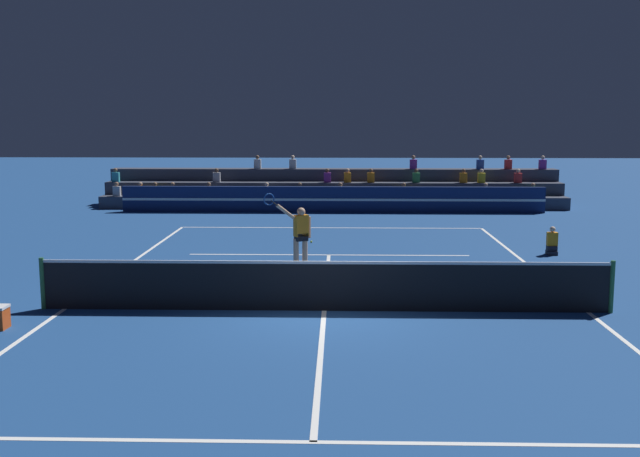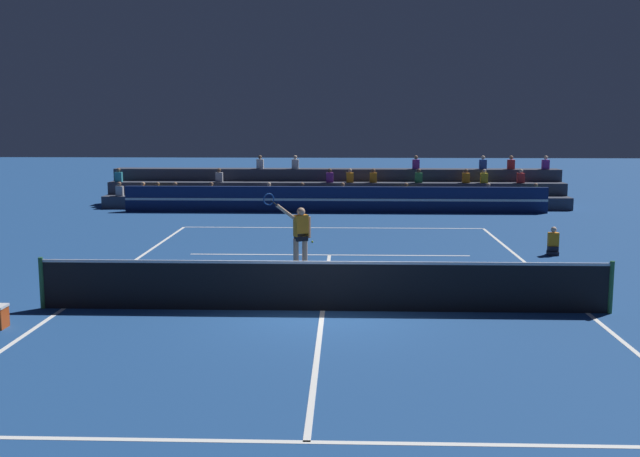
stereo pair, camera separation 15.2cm
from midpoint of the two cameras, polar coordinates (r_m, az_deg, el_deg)
ground_plane at (r=15.78m, az=0.05°, el=-6.28°), size 120.00×120.00×0.00m
court_lines at (r=15.78m, az=0.05°, el=-6.27°), size 11.10×23.90×0.01m
tennis_net at (r=15.65m, az=0.05°, el=-4.36°), size 12.00×0.10×1.10m
sponsor_banner_wall at (r=31.92m, az=0.82°, el=2.23°), size 18.00×0.26×1.10m
bleacher_stand at (r=34.43m, az=0.88°, el=2.85°), size 20.69×2.85×2.28m
ball_kid_courtside at (r=23.06m, az=17.08°, el=-1.11°), size 0.30×0.36×0.84m
tennis_player at (r=19.41m, az=-1.77°, el=-0.55°), size 1.21×0.82×2.20m
tennis_ball at (r=24.20m, az=-0.85°, el=-1.01°), size 0.07×0.07×0.07m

